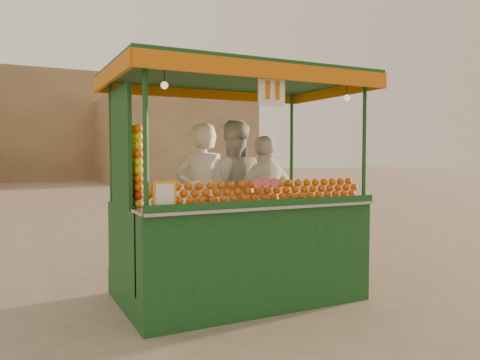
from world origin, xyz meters
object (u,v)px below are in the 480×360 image
juice_cart (235,226)px  vendor_left (201,197)px  vendor_right (266,201)px  vendor_middle (233,192)px

juice_cart → vendor_left: juice_cart is taller
vendor_left → juice_cart: bearing=133.8°
vendor_left → vendor_right: bearing=174.8°
vendor_middle → juice_cart: bearing=81.4°
vendor_left → vendor_middle: vendor_middle is taller
juice_cart → vendor_middle: bearing=66.7°
vendor_middle → vendor_left: bearing=35.5°
vendor_left → vendor_middle: 0.52m
vendor_left → vendor_right: vendor_left is taller
juice_cart → vendor_right: juice_cart is taller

